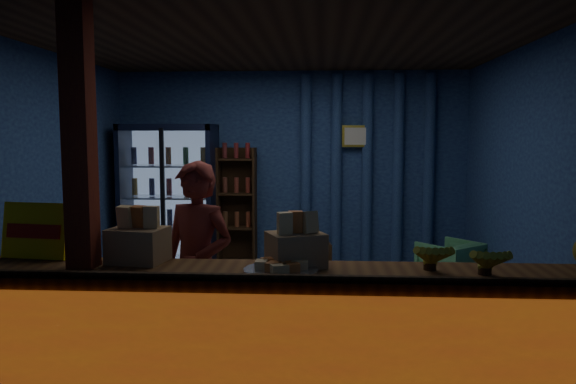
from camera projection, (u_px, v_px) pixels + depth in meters
name	position (u px, v px, depth m)	size (l,w,h in m)	color
ground	(278.00, 319.00, 5.39)	(4.60, 4.60, 0.00)	#515154
room_walls	(278.00, 156.00, 5.23)	(4.60, 4.60, 4.60)	navy
counter	(253.00, 345.00, 3.45)	(4.40, 0.57, 0.99)	brown
support_post	(82.00, 211.00, 3.44)	(0.16, 0.16, 2.60)	maroon
beverage_cooler	(171.00, 199.00, 7.30)	(1.20, 0.62, 1.90)	black
bottle_shelf	(237.00, 209.00, 7.40)	(0.50, 0.28, 1.60)	#352011
curtain_folds	(367.00, 171.00, 7.32)	(1.74, 0.14, 2.50)	navy
framed_picture	(356.00, 136.00, 7.24)	(0.36, 0.04, 0.28)	gold
shopkeeper	(197.00, 270.00, 4.08)	(0.58, 0.38, 1.58)	maroon
green_chair	(450.00, 264.00, 6.49)	(0.59, 0.61, 0.55)	#54A968
side_table	(308.00, 262.00, 6.78)	(0.56, 0.44, 0.57)	#352011
yellow_sign	(35.00, 231.00, 3.70)	(0.47, 0.16, 0.37)	#FDF20D
snack_box_left	(296.00, 247.00, 3.48)	(0.41, 0.38, 0.35)	tan
snack_box_centre	(138.00, 242.00, 3.60)	(0.38, 0.33, 0.36)	tan
pastry_tray	(281.00, 269.00, 3.32)	(0.45, 0.45, 0.07)	silver
banana_bunches	(459.00, 258.00, 3.29)	(0.56, 0.32, 0.19)	gold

